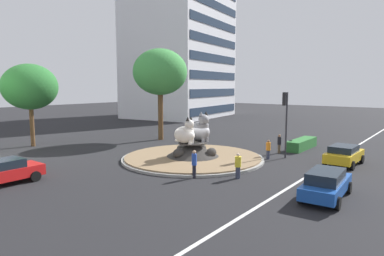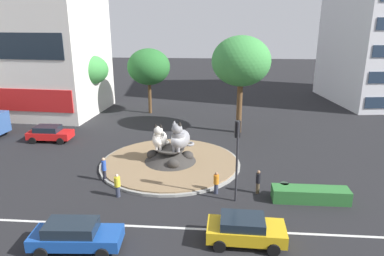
# 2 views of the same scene
# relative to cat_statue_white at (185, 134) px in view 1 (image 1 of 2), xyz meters

# --- Properties ---
(ground_plane) EXTENTS (160.00, 160.00, 0.00)m
(ground_plane) POSITION_rel_cat_statue_white_xyz_m (0.83, -0.06, -2.15)
(ground_plane) COLOR black
(lane_centreline) EXTENTS (112.00, 0.20, 0.01)m
(lane_centreline) POSITION_rel_cat_statue_white_xyz_m (0.83, -9.00, -2.15)
(lane_centreline) COLOR silver
(lane_centreline) RESTS_ON ground
(roundabout_island) EXTENTS (11.14, 11.14, 1.39)m
(roundabout_island) POSITION_rel_cat_statue_white_xyz_m (0.84, -0.05, -1.74)
(roundabout_island) COLOR gray
(roundabout_island) RESTS_ON ground
(cat_statue_white) EXTENTS (1.33, 2.08, 2.08)m
(cat_statue_white) POSITION_rel_cat_statue_white_xyz_m (0.00, 0.00, 0.00)
(cat_statue_white) COLOR silver
(cat_statue_white) RESTS_ON roundabout_island
(cat_statue_grey) EXTENTS (2.11, 2.43, 2.41)m
(cat_statue_grey) POSITION_rel_cat_statue_white_xyz_m (1.63, -0.22, 0.12)
(cat_statue_grey) COLOR gray
(cat_statue_grey) RESTS_ON roundabout_island
(traffic_light_mast) EXTENTS (0.35, 0.46, 5.28)m
(traffic_light_mast) POSITION_rel_cat_statue_white_xyz_m (5.79, -5.54, 1.52)
(traffic_light_mast) COLOR #2D2D33
(traffic_light_mast) RESTS_ON ground
(office_tower) EXTENTS (20.88, 16.90, 24.30)m
(office_tower) POSITION_rel_cat_statue_white_xyz_m (29.92, 25.16, 10.00)
(office_tower) COLOR silver
(office_tower) RESTS_ON ground
(clipped_hedge_strip) EXTENTS (4.80, 1.20, 0.90)m
(clipped_hedge_strip) POSITION_rel_cat_statue_white_xyz_m (10.55, -5.30, -1.70)
(clipped_hedge_strip) COLOR #2D7033
(clipped_hedge_strip) RESTS_ON ground
(second_tree_near_tower) EXTENTS (5.73, 5.73, 9.68)m
(second_tree_near_tower) POSITION_rel_cat_statue_white_xyz_m (6.64, 8.75, 5.05)
(second_tree_near_tower) COLOR brown
(second_tree_near_tower) RESTS_ON ground
(third_tree_left) EXTENTS (5.08, 5.08, 7.85)m
(third_tree_left) POSITION_rel_cat_statue_white_xyz_m (-3.88, 15.72, 3.53)
(third_tree_left) COLOR brown
(third_tree_left) RESTS_ON ground
(pedestrian_orange_shirt) EXTENTS (0.36, 0.36, 1.55)m
(pedestrian_orange_shirt) POSITION_rel_cat_statue_white_xyz_m (4.55, -4.75, -1.34)
(pedestrian_orange_shirt) COLOR #33384C
(pedestrian_orange_shirt) RESTS_ON ground
(pedestrian_black_shirt) EXTENTS (0.32, 0.32, 1.65)m
(pedestrian_black_shirt) POSITION_rel_cat_statue_white_xyz_m (7.32, -4.48, -1.27)
(pedestrian_black_shirt) COLOR brown
(pedestrian_black_shirt) RESTS_ON ground
(pedestrian_blue_shirt) EXTENTS (0.32, 0.32, 1.78)m
(pedestrian_blue_shirt) POSITION_rel_cat_statue_white_xyz_m (-3.44, -3.47, -1.19)
(pedestrian_blue_shirt) COLOR black
(pedestrian_blue_shirt) RESTS_ON ground
(pedestrian_yellow_shirt) EXTENTS (0.40, 0.40, 1.61)m
(pedestrian_yellow_shirt) POSITION_rel_cat_statue_white_xyz_m (-1.84, -5.69, -1.31)
(pedestrian_yellow_shirt) COLOR #33384C
(pedestrian_yellow_shirt) RESTS_ON ground
(sedan_on_far_lane) EXTENTS (4.05, 2.02, 1.48)m
(sedan_on_far_lane) POSITION_rel_cat_statue_white_xyz_m (-11.36, 4.57, -1.37)
(sedan_on_far_lane) COLOR red
(sedan_on_far_lane) RESTS_ON ground
(hatchback_near_shophouse) EXTENTS (4.60, 2.16, 1.50)m
(hatchback_near_shophouse) POSITION_rel_cat_statue_white_xyz_m (-2.41, -11.22, -1.36)
(hatchback_near_shophouse) COLOR #19479E
(hatchback_near_shophouse) RESTS_ON ground
(parked_car_right) EXTENTS (4.07, 2.17, 1.46)m
(parked_car_right) POSITION_rel_cat_statue_white_xyz_m (6.12, -10.01, -1.37)
(parked_car_right) COLOR gold
(parked_car_right) RESTS_ON ground
(litter_bin) EXTENTS (0.56, 0.56, 0.90)m
(litter_bin) POSITION_rel_cat_statue_white_xyz_m (8.99, -4.70, -1.70)
(litter_bin) COLOR #2D4233
(litter_bin) RESTS_ON ground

